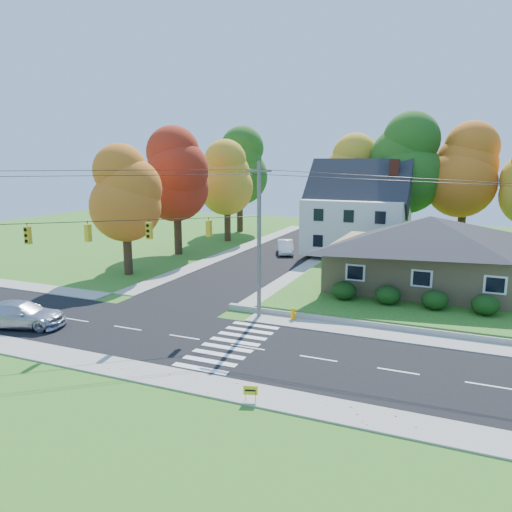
{
  "coord_description": "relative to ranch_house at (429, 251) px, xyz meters",
  "views": [
    {
      "loc": [
        10.52,
        -23.54,
        10.15
      ],
      "look_at": [
        -2.91,
        8.0,
        3.44
      ],
      "focal_mm": 35.0,
      "sensor_mm": 36.0,
      "label": 1
    }
  ],
  "objects": [
    {
      "name": "sidewalk_south",
      "position": [
        -8.0,
        -21.0,
        -3.23
      ],
      "size": [
        90.0,
        2.0,
        0.08
      ],
      "primitive_type": "cube",
      "color": "#9C9A90",
      "rests_on": "ground"
    },
    {
      "name": "silver_sedan",
      "position": [
        -22.15,
        -18.3,
        -2.47
      ],
      "size": [
        5.77,
        3.63,
        1.56
      ],
      "primitive_type": "imported",
      "rotation": [
        0.0,
        0.0,
        1.86
      ],
      "color": "#B6B9CA",
      "rests_on": "road_main"
    },
    {
      "name": "road_main",
      "position": [
        -8.0,
        -16.0,
        -3.26
      ],
      "size": [
        90.0,
        8.0,
        0.02
      ],
      "primitive_type": "cube",
      "color": "black",
      "rests_on": "ground"
    },
    {
      "name": "sidewalk_north",
      "position": [
        -8.0,
        -11.0,
        -3.23
      ],
      "size": [
        90.0,
        2.0,
        0.08
      ],
      "primitive_type": "cube",
      "color": "#9C9A90",
      "rests_on": "ground"
    },
    {
      "name": "lawn",
      "position": [
        5.0,
        5.0,
        -3.02
      ],
      "size": [
        30.0,
        30.0,
        0.5
      ],
      "primitive_type": "cube",
      "color": "#3D7923",
      "rests_on": "ground"
    },
    {
      "name": "traffic_infrastructure",
      "position": [
        -8.15,
        -14.65,
        1.88
      ],
      "size": [
        38.1,
        10.66,
        10.0
      ],
      "color": "#666059",
      "rests_on": "ground"
    },
    {
      "name": "white_car",
      "position": [
        -15.35,
        10.6,
        -2.51
      ],
      "size": [
        3.16,
        4.73,
        1.47
      ],
      "primitive_type": "imported",
      "rotation": [
        0.0,
        0.0,
        0.39
      ],
      "color": "white",
      "rests_on": "road_cross"
    },
    {
      "name": "tree_west_2",
      "position": [
        -25.0,
        16.0,
        4.54
      ],
      "size": [
        6.72,
        6.72,
        12.51
      ],
      "color": "#3F2A19",
      "rests_on": "ground"
    },
    {
      "name": "road_cross",
      "position": [
        -16.0,
        10.0,
        -3.25
      ],
      "size": [
        8.0,
        44.0,
        0.02
      ],
      "primitive_type": "cube",
      "color": "black",
      "rests_on": "ground"
    },
    {
      "name": "yard_sign",
      "position": [
        -5.34,
        -21.66,
        -2.72
      ],
      "size": [
        0.59,
        0.22,
        0.76
      ],
      "color": "black",
      "rests_on": "ground"
    },
    {
      "name": "ground",
      "position": [
        -8.0,
        -16.0,
        -3.27
      ],
      "size": [
        120.0,
        120.0,
        0.0
      ],
      "primitive_type": "plane",
      "color": "#3D7923"
    },
    {
      "name": "tree_lot_0",
      "position": [
        -10.0,
        18.0,
        5.04
      ],
      "size": [
        6.72,
        6.72,
        12.51
      ],
      "color": "#3F2A19",
      "rests_on": "lawn"
    },
    {
      "name": "tree_lot_2",
      "position": [
        2.0,
        18.0,
        5.7
      ],
      "size": [
        7.28,
        7.28,
        13.56
      ],
      "color": "#3F2A19",
      "rests_on": "lawn"
    },
    {
      "name": "tree_west_1",
      "position": [
        -26.0,
        6.0,
        5.2
      ],
      "size": [
        7.28,
        7.28,
        13.56
      ],
      "color": "#3F2A19",
      "rests_on": "ground"
    },
    {
      "name": "tree_west_0",
      "position": [
        -25.0,
        -4.0,
        3.89
      ],
      "size": [
        6.16,
        6.16,
        11.47
      ],
      "color": "#3F2A19",
      "rests_on": "ground"
    },
    {
      "name": "ranch_house",
      "position": [
        0.0,
        0.0,
        0.0
      ],
      "size": [
        14.6,
        10.6,
        5.4
      ],
      "color": "tan",
      "rests_on": "lawn"
    },
    {
      "name": "tree_lot_1",
      "position": [
        -4.0,
        17.0,
        6.35
      ],
      "size": [
        7.84,
        7.84,
        14.6
      ],
      "color": "#3F2A19",
      "rests_on": "lawn"
    },
    {
      "name": "tree_west_3",
      "position": [
        -27.0,
        24.0,
        5.85
      ],
      "size": [
        7.84,
        7.84,
        14.6
      ],
      "color": "#3F2A19",
      "rests_on": "ground"
    },
    {
      "name": "fire_hydrant",
      "position": [
        -7.24,
        -10.59,
        -2.86
      ],
      "size": [
        0.48,
        0.37,
        0.84
      ],
      "color": "#FFAA05",
      "rests_on": "ground"
    },
    {
      "name": "colonial_house",
      "position": [
        -7.96,
        12.0,
        1.32
      ],
      "size": [
        10.4,
        8.4,
        9.6
      ],
      "color": "silver",
      "rests_on": "lawn"
    },
    {
      "name": "hedge_row",
      "position": [
        -0.5,
        -6.2,
        -2.13
      ],
      "size": [
        10.7,
        1.7,
        1.27
      ],
      "color": "#163A10",
      "rests_on": "lawn"
    }
  ]
}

